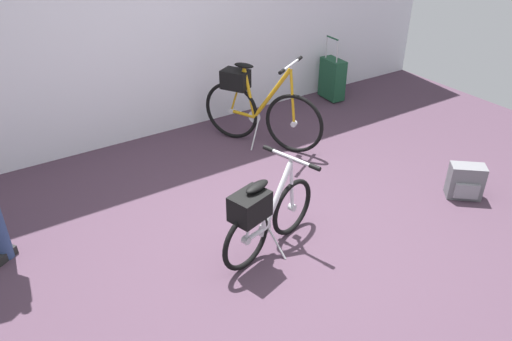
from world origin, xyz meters
The scene contains 5 objects.
ground_plane centered at (0.00, 0.00, 0.00)m, with size 8.06×8.06×0.00m, color #473342.
folding_bike_foreground centered at (-0.17, -0.01, 0.36)m, with size 1.02×0.52×0.75m.
display_bike_left centered at (0.80, 1.59, 0.44)m, with size 0.77×1.23×0.98m.
rolling_suitcase centered at (2.34, 2.12, 0.28)m, with size 0.21×0.37×0.83m.
backpack_on_floor centered at (1.81, -0.36, 0.16)m, with size 0.34×0.32×0.32m.
Camera 1 is at (-1.86, -2.50, 2.53)m, focal length 34.51 mm.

